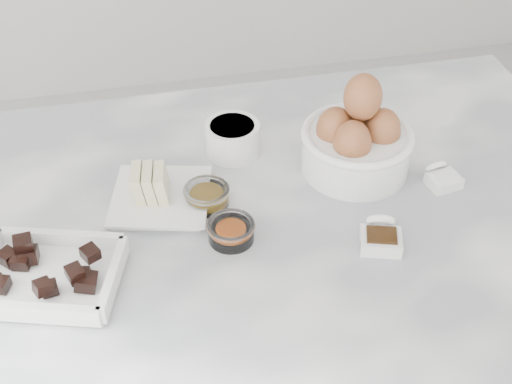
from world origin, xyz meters
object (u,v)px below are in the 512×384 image
Objects in this scene: chocolate_dish at (47,273)px; honey_bowl at (207,196)px; zest_bowl at (231,230)px; butter_plate at (159,192)px; salt_spoon at (442,177)px; egg_bowl at (357,140)px; vanilla_spoon at (381,236)px; sugar_ramekin at (232,138)px.

chocolate_dish is 3.18× the size of honey_bowl.
zest_bowl is (0.02, -0.09, 0.00)m from honey_bowl.
zest_bowl is (0.09, -0.10, -0.00)m from butter_plate.
chocolate_dish is 3.20× the size of zest_bowl.
salt_spoon is at bearing -4.79° from honey_bowl.
honey_bowl is at bearing 26.88° from chocolate_dish.
egg_bowl is (0.32, 0.02, 0.04)m from butter_plate.
chocolate_dish reaches higher than vanilla_spoon.
salt_spoon is (0.61, 0.09, -0.01)m from chocolate_dish.
chocolate_dish is at bearing -172.33° from zest_bowl.
honey_bowl is 1.07× the size of salt_spoon.
butter_plate reaches higher than salt_spoon.
sugar_ramekin is at bearing 155.42° from egg_bowl.
butter_plate is 0.33m from egg_bowl.
sugar_ramekin is 1.29× the size of zest_bowl.
sugar_ramekin is 0.14m from honey_bowl.
chocolate_dish is 2.72× the size of vanilla_spoon.
vanilla_spoon is at bearing -142.54° from salt_spoon.
honey_bowl is 0.09m from zest_bowl.
butter_plate reaches higher than zest_bowl.
butter_plate is 0.34m from vanilla_spoon.
salt_spoon is at bearing 8.29° from chocolate_dish.
salt_spoon is (0.35, 0.05, -0.00)m from zest_bowl.
sugar_ramekin is 0.31m from vanilla_spoon.
honey_bowl is at bearing -15.12° from butter_plate.
zest_bowl is (0.26, 0.03, -0.01)m from chocolate_dish.
vanilla_spoon is 0.18m from salt_spoon.
zest_bowl is (-0.04, -0.21, -0.01)m from sugar_ramekin.
vanilla_spoon is (0.21, -0.06, -0.00)m from zest_bowl.
zest_bowl is at bearing 165.13° from vanilla_spoon.
sugar_ramekin is at bearing 37.30° from butter_plate.
sugar_ramekin is (0.14, 0.10, 0.01)m from butter_plate.
chocolate_dish is 0.51m from egg_bowl.
salt_spoon is at bearing 37.46° from vanilla_spoon.
zest_bowl is at bearing 7.67° from chocolate_dish.
egg_bowl is 0.18m from vanilla_spoon.
honey_bowl is (-0.06, -0.12, -0.01)m from sugar_ramekin.
chocolate_dish is at bearing -153.12° from honey_bowl.
honey_bowl is 0.86× the size of vanilla_spoon.
chocolate_dish is 1.25× the size of egg_bowl.
egg_bowl is at bearing 83.49° from vanilla_spoon.
vanilla_spoon is at bearing -96.51° from egg_bowl.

